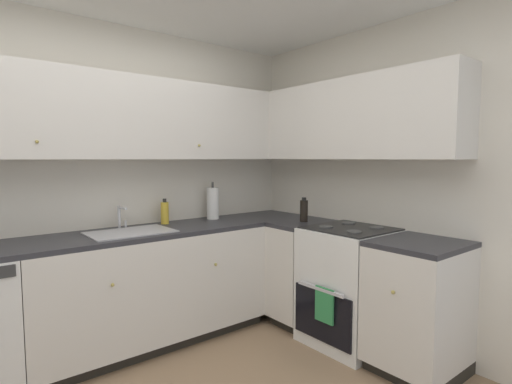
% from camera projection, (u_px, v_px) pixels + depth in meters
% --- Properties ---
extents(wall_back, '(4.01, 0.05, 2.53)m').
position_uv_depth(wall_back, '(77.00, 185.00, 3.06)').
color(wall_back, silver).
rests_on(wall_back, ground_plane).
extents(wall_right, '(0.05, 3.46, 2.53)m').
position_uv_depth(wall_right, '(422.00, 186.00, 2.98)').
color(wall_right, silver).
rests_on(wall_right, ground_plane).
extents(lower_cabinets_back, '(1.84, 0.62, 0.88)m').
position_uv_depth(lower_cabinets_back, '(151.00, 288.00, 3.15)').
color(lower_cabinets_back, silver).
rests_on(lower_cabinets_back, ground_plane).
extents(countertop_back, '(3.05, 0.60, 0.03)m').
position_uv_depth(countertop_back, '(150.00, 232.00, 3.11)').
color(countertop_back, '#2D2D33').
rests_on(countertop_back, lower_cabinets_back).
extents(lower_cabinets_right, '(0.62, 1.53, 0.88)m').
position_uv_depth(lower_cabinets_right, '(365.00, 293.00, 3.04)').
color(lower_cabinets_right, silver).
rests_on(lower_cabinets_right, ground_plane).
extents(countertop_right, '(0.60, 1.53, 0.03)m').
position_uv_depth(countertop_right, '(366.00, 234.00, 3.00)').
color(countertop_right, '#2D2D33').
rests_on(countertop_right, lower_cabinets_right).
extents(oven_range, '(0.68, 0.62, 1.06)m').
position_uv_depth(oven_range, '(350.00, 285.00, 3.17)').
color(oven_range, white).
rests_on(oven_range, ground_plane).
extents(upper_cabinets_back, '(2.73, 0.34, 0.63)m').
position_uv_depth(upper_cabinets_back, '(119.00, 118.00, 3.04)').
color(upper_cabinets_back, silver).
extents(upper_cabinets_right, '(0.32, 2.08, 0.63)m').
position_uv_depth(upper_cabinets_right, '(339.00, 121.00, 3.32)').
color(upper_cabinets_right, silver).
extents(sink, '(0.60, 0.40, 0.10)m').
position_uv_depth(sink, '(131.00, 238.00, 2.99)').
color(sink, '#B7B7BC').
rests_on(sink, countertop_back).
extents(faucet, '(0.07, 0.16, 0.18)m').
position_uv_depth(faucet, '(121.00, 215.00, 3.14)').
color(faucet, silver).
rests_on(faucet, countertop_back).
extents(soap_bottle, '(0.07, 0.07, 0.21)m').
position_uv_depth(soap_bottle, '(165.00, 213.00, 3.38)').
color(soap_bottle, gold).
rests_on(soap_bottle, countertop_back).
extents(paper_towel_roll, '(0.11, 0.11, 0.35)m').
position_uv_depth(paper_towel_roll, '(213.00, 203.00, 3.65)').
color(paper_towel_roll, white).
rests_on(paper_towel_roll, countertop_back).
extents(oil_bottle, '(0.07, 0.07, 0.21)m').
position_uv_depth(oil_bottle, '(304.00, 210.00, 3.50)').
color(oil_bottle, black).
rests_on(oil_bottle, countertop_right).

